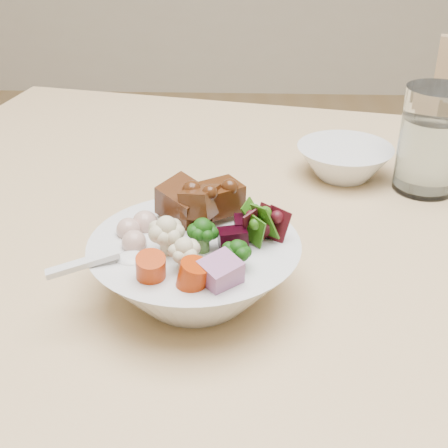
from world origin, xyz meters
name	(u,v)px	position (x,y,z in m)	size (l,w,h in m)	color
food_bowl	(197,264)	(-0.21, -0.13, 0.82)	(0.20, 0.20, 0.11)	silver
soup_spoon	(120,261)	(-0.27, -0.16, 0.85)	(0.09, 0.05, 0.02)	silver
water_glass	(430,144)	(0.07, 0.12, 0.85)	(0.08, 0.08, 0.14)	white
side_bowl	(344,162)	(-0.03, 0.15, 0.81)	(0.13, 0.13, 0.04)	silver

